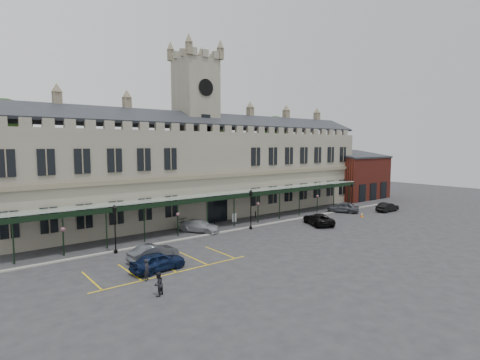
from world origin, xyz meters
TOP-DOWN VIEW (x-y plane):
  - ground at (0.00, 0.00)m, footprint 140.00×140.00m
  - station_building at (0.00, 15.91)m, footprint 60.00×10.36m
  - clock_tower at (0.00, 16.00)m, footprint 5.60×5.60m
  - canopy at (0.00, 7.46)m, footprint 50.00×4.10m
  - brick_annex at (34.00, 12.97)m, footprint 12.40×8.36m
  - kerb at (0.00, 5.50)m, footprint 60.00×0.40m
  - parking_markings at (-14.00, -1.50)m, footprint 16.00×6.00m
  - tree_behind_left at (-22.00, 25.00)m, footprint 6.00×6.00m
  - tree_behind_mid at (8.00, 25.00)m, footprint 6.00×6.00m
  - tree_behind_right at (24.00, 25.00)m, footprint 6.00×6.00m
  - lamp_post_left at (-15.93, 5.00)m, footprint 0.45×0.45m
  - lamp_post_mid at (0.77, 4.84)m, footprint 0.46×0.46m
  - lamp_post_right at (21.62, 4.97)m, footprint 0.42×0.42m
  - traffic_cone at (18.08, 0.77)m, footprint 0.40×0.40m
  - sign_board at (1.82, 9.53)m, footprint 0.65×0.14m
  - bollard_left at (-1.61, 9.16)m, footprint 0.16×0.16m
  - bollard_right at (5.92, 9.93)m, footprint 0.16×0.16m
  - car_left_a at (-15.00, -2.08)m, footprint 4.69×2.18m
  - car_left_b at (-14.15, 0.58)m, footprint 4.67×2.11m
  - car_taxi at (-5.00, 7.42)m, footprint 4.30×5.41m
  - car_van at (9.15, 1.29)m, footprint 4.38×5.82m
  - car_right_a at (19.00, 4.66)m, footprint 3.84×4.98m
  - car_right_b at (25.00, 0.86)m, footprint 4.29×1.54m
  - person_a at (-16.67, -3.60)m, footprint 0.72×0.71m
  - person_b at (-17.33, -6.84)m, footprint 1.03×0.97m

SIDE VIEW (x-z plane):
  - ground at x=0.00m, z-range 0.00..0.00m
  - parking_markings at x=-14.00m, z-range -0.01..0.01m
  - kerb at x=0.00m, z-range 0.00..0.12m
  - traffic_cone at x=18.08m, z-range -0.01..0.63m
  - bollard_right at x=5.92m, z-range 0.00..0.90m
  - bollard_left at x=-1.61m, z-range 0.00..0.92m
  - sign_board at x=1.82m, z-range -0.01..1.10m
  - car_right_b at x=25.00m, z-range 0.00..1.41m
  - car_van at x=9.15m, z-range 0.00..1.47m
  - car_taxi at x=-5.00m, z-range 0.00..1.47m
  - car_left_b at x=-14.15m, z-range 0.00..1.49m
  - car_left_a at x=-15.00m, z-range 0.00..1.56m
  - car_right_a at x=19.00m, z-range 0.00..1.58m
  - person_a at x=-16.67m, z-range 0.00..1.67m
  - person_b at x=-17.33m, z-range 0.00..1.67m
  - canopy at x=0.00m, z-range 0.25..4.55m
  - lamp_post_right at x=21.62m, z-range 0.41..4.80m
  - lamp_post_left at x=-15.93m, z-range 0.44..5.15m
  - lamp_post_mid at x=0.77m, z-range 0.45..5.34m
  - brick_annex at x=34.00m, z-range -0.46..8.77m
  - station_building at x=0.00m, z-range -2.18..15.12m
  - tree_behind_left at x=-22.00m, z-range 4.81..20.81m
  - tree_behind_mid at x=8.00m, z-range 4.81..20.81m
  - tree_behind_right at x=24.00m, z-range 4.81..20.81m
  - clock_tower at x=0.00m, z-range 0.71..25.51m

